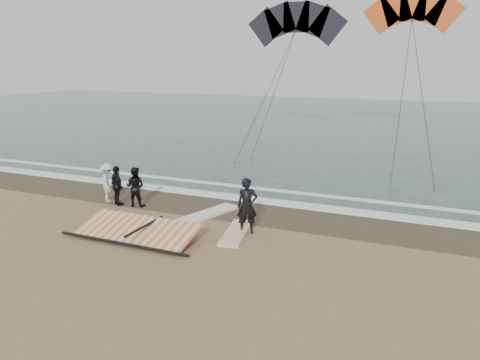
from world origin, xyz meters
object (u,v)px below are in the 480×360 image
at_px(board_cream, 209,214).
at_px(board_white, 236,233).
at_px(man_main, 247,206).
at_px(sail_rig, 138,231).

bearing_deg(board_cream, board_white, -21.19).
bearing_deg(man_main, board_cream, 120.40).
bearing_deg(sail_rig, board_cream, 68.33).
relative_size(board_cream, sail_rig, 0.56).
relative_size(man_main, sail_rig, 0.40).
distance_m(board_white, sail_rig, 3.18).
bearing_deg(board_cream, man_main, -11.43).
xyz_separation_m(board_cream, sail_rig, (-1.13, -2.84, 0.14)).
xyz_separation_m(board_white, board_cream, (-1.70, 1.39, 0.01)).
xyz_separation_m(man_main, sail_rig, (-3.11, -1.71, -0.73)).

